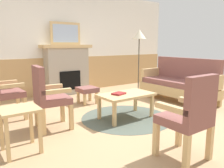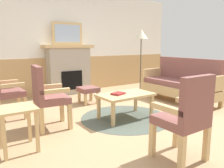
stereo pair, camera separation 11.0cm
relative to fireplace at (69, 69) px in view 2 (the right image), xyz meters
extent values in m
plane|color=tan|center=(0.00, -2.35, -0.65)|extent=(14.00, 14.00, 0.00)
cube|color=white|center=(0.00, 0.25, 0.70)|extent=(7.20, 0.12, 2.70)
cube|color=tan|center=(0.00, 0.18, -0.18)|extent=(7.20, 0.02, 0.95)
cube|color=#A39989|center=(0.00, 0.00, -0.05)|extent=(1.10, 0.36, 1.20)
cube|color=black|center=(0.00, -0.19, -0.27)|extent=(0.56, 0.02, 0.48)
cube|color=tan|center=(0.00, 0.00, 0.59)|extent=(1.30, 0.44, 0.08)
cube|color=tan|center=(0.00, 0.00, 0.91)|extent=(0.80, 0.03, 0.56)
cube|color=#9EB2D1|center=(0.00, -0.02, 0.91)|extent=(0.68, 0.01, 0.44)
cube|color=tan|center=(1.42, -1.34, -0.57)|extent=(0.08, 0.08, 0.16)
cube|color=tan|center=(1.42, -3.02, -0.57)|extent=(0.08, 0.08, 0.16)
cube|color=tan|center=(2.02, -1.34, -0.57)|extent=(0.08, 0.08, 0.16)
cube|color=tan|center=(2.02, -3.02, -0.57)|extent=(0.08, 0.08, 0.16)
cube|color=tan|center=(1.72, -2.18, -0.39)|extent=(0.70, 1.80, 0.20)
cube|color=brown|center=(1.72, -2.18, -0.23)|extent=(0.60, 1.70, 0.12)
cube|color=brown|center=(2.02, -2.18, 0.08)|extent=(0.10, 1.70, 0.50)
cube|color=tan|center=(1.72, -1.33, -0.12)|extent=(0.60, 0.10, 0.30)
cube|color=tan|center=(1.72, -3.03, -0.12)|extent=(0.60, 0.10, 0.30)
cube|color=tan|center=(-0.42, -2.64, -0.45)|extent=(0.05, 0.05, 0.40)
cube|color=tan|center=(0.42, -2.64, -0.45)|extent=(0.05, 0.05, 0.40)
cube|color=tan|center=(-0.42, -2.20, -0.45)|extent=(0.05, 0.05, 0.40)
cube|color=tan|center=(0.42, -2.20, -0.45)|extent=(0.05, 0.05, 0.40)
cube|color=tan|center=(0.00, -2.42, -0.23)|extent=(0.96, 0.56, 0.04)
cylinder|color=#4C564C|center=(0.00, -2.42, -0.65)|extent=(1.59, 1.59, 0.01)
cube|color=maroon|center=(-0.14, -2.39, -0.20)|extent=(0.26, 0.23, 0.03)
cube|color=tan|center=(-0.21, -1.30, -0.52)|extent=(0.05, 0.05, 0.26)
cube|color=tan|center=(0.09, -1.30, -0.52)|extent=(0.05, 0.05, 0.26)
cube|color=tan|center=(-0.21, -1.00, -0.52)|extent=(0.05, 0.05, 0.26)
cube|color=tan|center=(0.09, -1.00, -0.52)|extent=(0.05, 0.05, 0.26)
cube|color=brown|center=(-0.06, -1.15, -0.34)|extent=(0.40, 0.40, 0.10)
cube|color=tan|center=(-0.99, -1.94, -0.45)|extent=(0.07, 0.07, 0.40)
cube|color=tan|center=(-1.03, -2.36, -0.45)|extent=(0.07, 0.07, 0.40)
cube|color=tan|center=(-1.41, -1.90, -0.45)|extent=(0.07, 0.07, 0.40)
cube|color=tan|center=(-1.45, -2.32, -0.45)|extent=(0.07, 0.07, 0.40)
cube|color=brown|center=(-1.22, -2.13, -0.20)|extent=(0.52, 0.52, 0.10)
cube|color=brown|center=(-1.42, -2.11, 0.09)|extent=(0.12, 0.49, 0.48)
cube|color=tan|center=(-1.20, -1.93, -0.03)|extent=(0.44, 0.11, 0.06)
cube|color=tan|center=(-1.24, -2.34, -0.03)|extent=(0.44, 0.11, 0.06)
cube|color=tan|center=(-1.49, -1.06, -0.45)|extent=(0.06, 0.06, 0.40)
cube|color=tan|center=(-1.47, -1.48, -0.45)|extent=(0.06, 0.06, 0.40)
cube|color=brown|center=(-1.69, -1.28, -0.20)|extent=(0.50, 0.50, 0.10)
cube|color=tan|center=(-1.70, -1.08, -0.03)|extent=(0.44, 0.09, 0.06)
cube|color=tan|center=(-1.68, -1.48, -0.03)|extent=(0.44, 0.09, 0.06)
cube|color=tan|center=(-0.58, -3.68, -0.45)|extent=(0.06, 0.06, 0.40)
cube|color=tan|center=(-0.16, -3.68, -0.45)|extent=(0.06, 0.06, 0.40)
cube|color=tan|center=(-0.59, -4.10, -0.45)|extent=(0.06, 0.06, 0.40)
cube|color=tan|center=(-0.17, -4.10, -0.45)|extent=(0.06, 0.06, 0.40)
cube|color=brown|center=(-0.37, -3.89, -0.20)|extent=(0.48, 0.48, 0.10)
cube|color=brown|center=(-0.38, -4.09, 0.09)|extent=(0.48, 0.08, 0.48)
cube|color=tan|center=(-0.58, -3.89, -0.03)|extent=(0.07, 0.44, 0.06)
cube|color=tan|center=(-0.17, -3.89, -0.03)|extent=(0.07, 0.44, 0.06)
cube|color=tan|center=(-1.66, -2.47, -0.39)|extent=(0.04, 0.04, 0.52)
cube|color=tan|center=(-2.02, -2.83, -0.39)|extent=(0.04, 0.04, 0.52)
cube|color=tan|center=(-1.66, -2.83, -0.39)|extent=(0.04, 0.04, 0.52)
cube|color=tan|center=(-1.84, -2.65, -0.12)|extent=(0.44, 0.44, 0.03)
cylinder|color=#332D28|center=(1.70, -0.89, -0.64)|extent=(0.24, 0.24, 0.03)
cylinder|color=#4C473D|center=(1.70, -0.89, 0.08)|extent=(0.03, 0.03, 1.40)
cone|color=beige|center=(1.70, -0.89, 0.90)|extent=(0.36, 0.36, 0.25)
camera|label=1|loc=(-2.44, -5.35, 0.64)|focal=35.70mm
camera|label=2|loc=(-2.35, -5.41, 0.64)|focal=35.70mm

